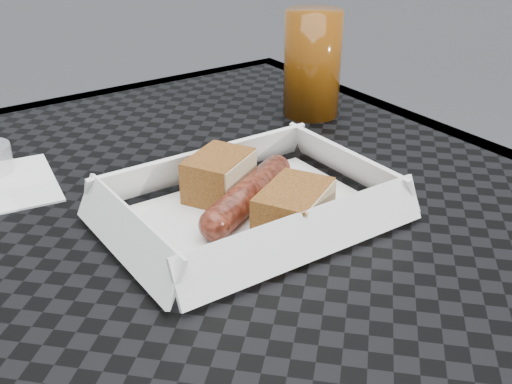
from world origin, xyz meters
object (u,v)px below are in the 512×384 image
Objects in this scene: food_tray at (250,216)px; bratwurst at (248,194)px; drink_glass at (312,64)px; patio_table at (170,298)px.

food_tray is 0.02m from bratwurst.
patio_table is at bearing -151.88° from drink_glass.
food_tray is 1.64× the size of bratwurst.
food_tray reaches higher than patio_table.
bratwurst reaches higher than patio_table.
patio_table is 0.11m from food_tray.
bratwurst reaches higher than food_tray.
bratwurst is at bearing 63.10° from food_tray.
food_tray is 1.69× the size of drink_glass.
drink_glass is (0.29, 0.15, 0.14)m from patio_table.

